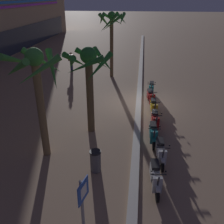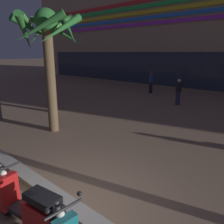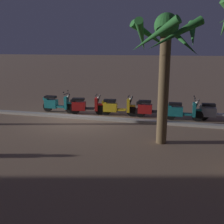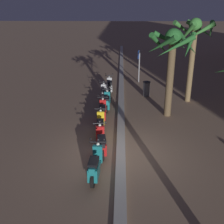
{
  "view_description": "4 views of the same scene",
  "coord_description": "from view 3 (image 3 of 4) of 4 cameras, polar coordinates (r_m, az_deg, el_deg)",
  "views": [
    {
      "loc": [
        -15.61,
        -0.05,
        6.66
      ],
      "look_at": [
        -4.09,
        1.33,
        1.15
      ],
      "focal_mm": 39.88,
      "sensor_mm": 36.0,
      "label": 1
    },
    {
      "loc": [
        3.07,
        -2.23,
        2.98
      ],
      "look_at": [
        -2.09,
        3.62,
        0.87
      ],
      "focal_mm": 35.53,
      "sensor_mm": 36.0,
      "label": 2
    },
    {
      "loc": [
        -4.61,
        11.67,
        3.37
      ],
      "look_at": [
        -2.07,
        1.61,
        0.82
      ],
      "focal_mm": 42.43,
      "sensor_mm": 36.0,
      "label": 3
    },
    {
      "loc": [
        9.3,
        -0.03,
        5.44
      ],
      "look_at": [
        -1.31,
        -0.39,
        1.25
      ],
      "focal_mm": 43.21,
      "sensor_mm": 36.0,
      "label": 4
    }
  ],
  "objects": [
    {
      "name": "scooter_teal_far_back",
      "position": [
        14.29,
        -12.0,
        1.78
      ],
      "size": [
        1.83,
        0.56,
        1.17
      ],
      "color": "black",
      "rests_on": "ground"
    },
    {
      "name": "ground_plane",
      "position": [
        12.99,
        -7.11,
        -1.32
      ],
      "size": [
        200.0,
        200.0,
        0.0
      ],
      "primitive_type": "plane",
      "color": "#93755B"
    },
    {
      "name": "scooter_silver_mid_centre",
      "position": [
        13.19,
        21.3,
        0.06
      ],
      "size": [
        1.83,
        0.56,
        1.17
      ],
      "color": "black",
      "rests_on": "ground"
    },
    {
      "name": "scooter_yellow_tail_end",
      "position": [
        13.26,
        0.86,
        1.09
      ],
      "size": [
        1.85,
        0.56,
        1.04
      ],
      "color": "black",
      "rests_on": "ground"
    },
    {
      "name": "scooter_red_gap_after_mid",
      "position": [
        13.0,
        8.32,
        0.73
      ],
      "size": [
        1.79,
        0.56,
        1.17
      ],
      "color": "black",
      "rests_on": "ground"
    },
    {
      "name": "palm_tree_near_sign",
      "position": [
        9.21,
        11.41,
        13.32
      ],
      "size": [
        2.5,
        2.51,
        4.46
      ],
      "color": "brown",
      "rests_on": "ground"
    },
    {
      "name": "curb_strip",
      "position": [
        12.97,
        -7.13,
        -1.07
      ],
      "size": [
        60.0,
        0.36,
        0.12
      ],
      "primitive_type": "cube",
      "color": "#BCB7AD",
      "rests_on": "ground"
    },
    {
      "name": "scooter_red_lead_nearest",
      "position": [
        13.58,
        -5.97,
        1.35
      ],
      "size": [
        1.82,
        0.62,
        1.04
      ],
      "color": "black",
      "rests_on": "ground"
    },
    {
      "name": "scooter_teal_mid_rear",
      "position": [
        12.8,
        14.67,
        0.2
      ],
      "size": [
        1.76,
        0.56,
        1.17
      ],
      "color": "black",
      "rests_on": "ground"
    }
  ]
}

